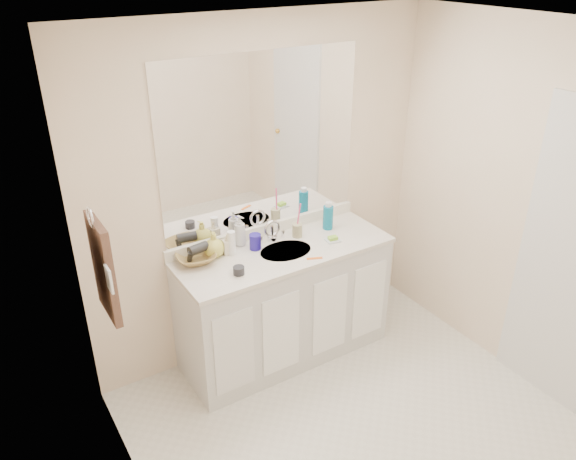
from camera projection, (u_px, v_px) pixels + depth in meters
The scene contains 28 objects.
floor at pixel (372, 442), 3.46m from camera, with size 2.60×2.60×0.00m, color white.
ceiling at pixel (410, 35), 2.37m from camera, with size 2.60×2.60×0.02m, color white.
wall_back at pixel (263, 193), 3.90m from camera, with size 2.60×0.02×2.40m, color #FBE3C4.
wall_left at pixel (147, 365), 2.30m from camera, with size 0.02×2.60×2.40m, color #FBE3C4.
wall_right at pixel (544, 218), 3.54m from camera, with size 0.02×2.60×2.40m, color #FBE3C4.
vanity_cabinet at pixel (284, 304), 4.04m from camera, with size 1.50×0.55×0.85m, color silver.
countertop at pixel (284, 251), 3.84m from camera, with size 1.52×0.57×0.03m, color silver.
backsplash at pixel (265, 230), 4.02m from camera, with size 1.52×0.03×0.08m, color white.
sink_basin at pixel (286, 252), 3.83m from camera, with size 0.37×0.37×0.02m, color beige.
faucet at pixel (272, 233), 3.93m from camera, with size 0.02×0.02×0.11m, color silver.
mirror at pixel (263, 143), 3.73m from camera, with size 1.48×0.01×1.20m, color white.
blue_mug at pixel (255, 242), 3.82m from camera, with size 0.08×0.08×0.11m, color #221595.
tan_cup at pixel (297, 230), 3.99m from camera, with size 0.07×0.07×0.10m, color tan.
toothbrush at pixel (299, 217), 3.95m from camera, with size 0.01×0.01×0.22m, color #FF4381.
mouthwash_bottle at pixel (328, 217), 4.08m from camera, with size 0.07×0.07×0.18m, color #0C6F93.
soap_dish at pixel (333, 240), 3.94m from camera, with size 0.10×0.08×0.01m, color silver.
green_soap at pixel (333, 238), 3.93m from camera, with size 0.06×0.05×0.02m, color #8ECD32.
orange_comb at pixel (315, 258), 3.72m from camera, with size 0.11×0.02×0.00m, color orange.
dark_jar at pixel (239, 270), 3.54m from camera, with size 0.07×0.07×0.05m, color #232428.
extra_white_bottle at pixel (232, 243), 3.74m from camera, with size 0.05×0.05×0.17m, color white.
soap_bottle_white at pixel (240, 231), 3.85m from camera, with size 0.08×0.09×0.22m, color silver.
soap_bottle_cream at pixel (227, 243), 3.76m from camera, with size 0.07×0.07×0.15m, color beige.
soap_bottle_yellow at pixel (214, 244), 3.72m from camera, with size 0.14×0.14×0.17m, color #D9D154.
wicker_basket at pixel (196, 257), 3.68m from camera, with size 0.26×0.26×0.06m, color olive.
hair_dryer at pixel (198, 249), 3.66m from camera, with size 0.07×0.07×0.13m, color black.
towel_ring at pixel (90, 217), 2.74m from camera, with size 0.11×0.11×0.01m, color silver.
hand_towel at pixel (103, 269), 2.89m from camera, with size 0.04×0.32×0.55m, color #39261E.
switch_plate at pixel (109, 279), 2.70m from camera, with size 0.01×0.09×0.13m, color white.
Camera 1 is at (-1.77, -1.83, 2.74)m, focal length 35.00 mm.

